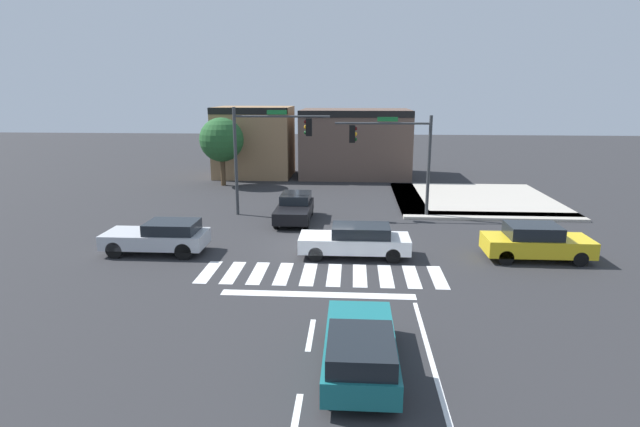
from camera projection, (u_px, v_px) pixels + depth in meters
The scene contains 14 objects.
ground_plane at pixel (327, 241), 24.09m from camera, with size 120.00×120.00×0.00m, color #2B2B2D.
crosswalk_near at pixel (321, 274), 19.72m from camera, with size 9.43×2.50×0.01m.
lane_markings at pixel (350, 371), 12.93m from camera, with size 6.80×18.75×0.01m.
bike_detector_marking at pixel (369, 319), 15.85m from camera, with size 0.92×0.92×0.01m.
curb_corner_northeast at pixel (467, 200), 32.67m from camera, with size 10.00×10.60×0.15m.
storefront_row at pixel (318, 142), 41.95m from camera, with size 15.71×6.52×5.63m.
traffic_signal_northeast at pixel (394, 147), 27.85m from camera, with size 5.25×0.32×5.63m.
traffic_signal_northwest at pixel (268, 142), 28.16m from camera, with size 5.35×0.32×6.04m.
car_white at pixel (356, 240), 21.74m from camera, with size 4.69×1.75×1.38m.
car_black at pixel (295, 208), 27.74m from camera, with size 1.79×4.29×1.38m.
car_silver at pixel (160, 236), 22.19m from camera, with size 4.37×1.90×1.42m.
car_teal at pixel (360, 348), 12.69m from camera, with size 1.77×4.44×1.36m.
car_yellow at pixel (536, 242), 21.34m from camera, with size 4.32×1.81×1.50m.
roadside_tree at pixel (222, 140), 37.41m from camera, with size 3.23×3.23×5.01m.
Camera 1 is at (1.16, -23.08, 6.94)m, focal length 28.65 mm.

